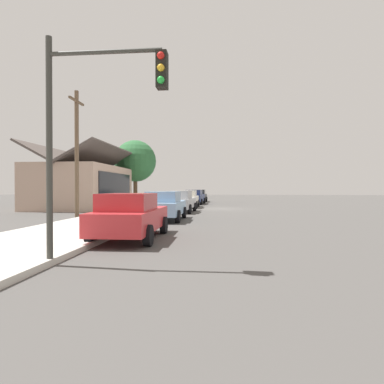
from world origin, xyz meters
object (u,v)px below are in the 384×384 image
(car_silver, at_px, (180,201))
(shade_tree, at_px, (135,161))
(car_cherry, at_px, (131,216))
(car_skyblue, at_px, (165,206))
(car_charcoal, at_px, (199,196))
(fire_hydrant_red, at_px, (183,199))
(utility_pole_wooden, at_px, (77,152))
(car_navy, at_px, (194,197))
(car_ivory, at_px, (188,199))
(traffic_light_main, at_px, (94,111))

(car_silver, distance_m, shade_tree, 13.34)
(car_cherry, bearing_deg, car_skyblue, -0.58)
(car_charcoal, bearing_deg, fire_hydrant_red, 159.44)
(car_cherry, height_order, utility_pole_wooden, utility_pole_wooden)
(utility_pole_wooden, bearing_deg, car_navy, -17.74)
(car_ivory, xyz_separation_m, shade_tree, (5.19, 6.33, 3.92))
(shade_tree, distance_m, fire_hydrant_red, 7.20)
(car_ivory, xyz_separation_m, car_navy, (6.27, -0.08, 0.00))
(car_skyblue, xyz_separation_m, traffic_light_main, (-10.32, -0.27, 2.68))
(car_skyblue, distance_m, car_charcoal, 23.92)
(car_silver, height_order, traffic_light_main, traffic_light_main)
(car_cherry, xyz_separation_m, car_silver, (12.37, -0.09, -0.00))
(car_cherry, xyz_separation_m, car_ivory, (18.22, -0.04, 0.00))
(car_cherry, bearing_deg, traffic_light_main, -176.37)
(car_ivory, relative_size, car_navy, 0.99)
(car_cherry, height_order, car_skyblue, same)
(car_navy, height_order, fire_hydrant_red, car_navy)
(utility_pole_wooden, xyz_separation_m, fire_hydrant_red, (19.23, -4.00, -3.43))
(shade_tree, bearing_deg, car_navy, -80.43)
(car_cherry, height_order, shade_tree, shade_tree)
(car_ivory, xyz_separation_m, fire_hydrant_red, (8.32, 1.42, -0.32))
(traffic_light_main, bearing_deg, car_navy, 0.33)
(car_navy, relative_size, utility_pole_wooden, 0.66)
(utility_pole_wooden, bearing_deg, traffic_light_main, -153.09)
(fire_hydrant_red, bearing_deg, car_cherry, -177.02)
(car_navy, height_order, car_charcoal, same)
(car_cherry, distance_m, shade_tree, 24.56)
(utility_pole_wooden, bearing_deg, car_charcoal, -13.52)
(car_ivory, relative_size, car_charcoal, 1.10)
(car_skyblue, relative_size, car_charcoal, 0.97)
(shade_tree, bearing_deg, utility_pole_wooden, -176.76)
(car_skyblue, relative_size, car_ivory, 0.88)
(car_silver, bearing_deg, fire_hydrant_red, 8.47)
(car_ivory, distance_m, car_navy, 6.27)
(car_ivory, height_order, utility_pole_wooden, utility_pole_wooden)
(fire_hydrant_red, bearing_deg, shade_tree, 122.51)
(car_navy, distance_m, shade_tree, 7.59)
(car_charcoal, xyz_separation_m, utility_pole_wooden, (-23.08, 5.55, 3.11))
(car_cherry, bearing_deg, fire_hydrant_red, 2.48)
(car_silver, bearing_deg, traffic_light_main, -176.79)
(car_skyblue, bearing_deg, fire_hydrant_red, 3.99)
(car_cherry, xyz_separation_m, traffic_light_main, (-3.84, -0.28, 2.68))
(car_cherry, bearing_deg, car_navy, -0.77)
(shade_tree, distance_m, utility_pole_wooden, 16.15)
(utility_pole_wooden, bearing_deg, car_ivory, -26.42)
(car_skyblue, relative_size, utility_pole_wooden, 0.57)
(car_silver, distance_m, utility_pole_wooden, 8.08)
(utility_pole_wooden, distance_m, fire_hydrant_red, 19.94)
(car_cherry, distance_m, traffic_light_main, 4.69)
(car_silver, relative_size, car_navy, 0.89)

